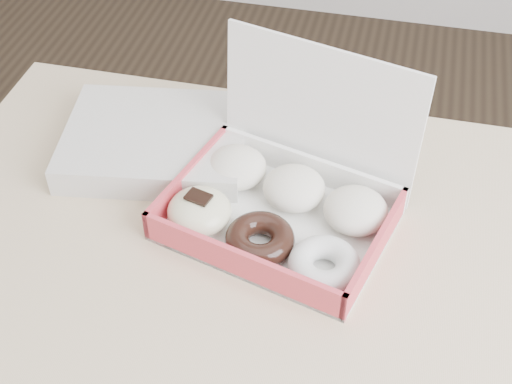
# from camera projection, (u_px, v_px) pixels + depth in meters

# --- Properties ---
(table) EXTENTS (1.20, 0.80, 0.75)m
(table) POSITION_uv_depth(u_px,v_px,m) (363.00, 365.00, 0.85)
(table) COLOR tan
(table) RESTS_ON ground
(donut_box) EXTENTS (0.32, 0.28, 0.20)m
(donut_box) POSITION_uv_depth(u_px,v_px,m) (281.00, 200.00, 0.89)
(donut_box) COLOR white
(donut_box) RESTS_ON table
(newspapers) EXTENTS (0.28, 0.23, 0.04)m
(newspapers) POSITION_uv_depth(u_px,v_px,m) (156.00, 141.00, 0.99)
(newspapers) COLOR silver
(newspapers) RESTS_ON table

